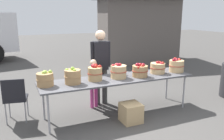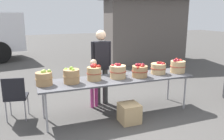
% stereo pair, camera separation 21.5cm
% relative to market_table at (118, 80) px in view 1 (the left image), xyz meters
% --- Properties ---
extents(ground_plane, '(40.00, 40.00, 0.00)m').
position_rel_market_table_xyz_m(ground_plane, '(0.00, 0.00, -0.72)').
color(ground_plane, '#474442').
extents(market_table, '(3.10, 0.76, 0.75)m').
position_rel_market_table_xyz_m(market_table, '(0.00, 0.00, 0.00)').
color(market_table, '#4C4C51').
rests_on(market_table, ground).
extents(apple_basket_green_0, '(0.31, 0.31, 0.29)m').
position_rel_market_table_xyz_m(apple_basket_green_0, '(-1.40, 0.05, 0.16)').
color(apple_basket_green_0, '#A87F51').
rests_on(apple_basket_green_0, market_table).
extents(apple_basket_green_1, '(0.31, 0.31, 0.31)m').
position_rel_market_table_xyz_m(apple_basket_green_1, '(-0.92, 0.00, 0.17)').
color(apple_basket_green_1, '#A87F51').
rests_on(apple_basket_green_1, market_table).
extents(apple_basket_red_0, '(0.29, 0.29, 0.32)m').
position_rel_market_table_xyz_m(apple_basket_red_0, '(-0.47, 0.03, 0.18)').
color(apple_basket_red_0, tan).
rests_on(apple_basket_red_0, market_table).
extents(apple_basket_red_1, '(0.33, 0.33, 0.30)m').
position_rel_market_table_xyz_m(apple_basket_red_1, '(0.01, 0.01, 0.17)').
color(apple_basket_red_1, tan).
rests_on(apple_basket_red_1, market_table).
extents(apple_basket_red_2, '(0.33, 0.33, 0.28)m').
position_rel_market_table_xyz_m(apple_basket_red_2, '(0.46, -0.07, 0.16)').
color(apple_basket_red_2, '#A87F51').
rests_on(apple_basket_red_2, market_table).
extents(apple_basket_red_3, '(0.33, 0.33, 0.27)m').
position_rel_market_table_xyz_m(apple_basket_red_3, '(0.95, 0.02, 0.16)').
color(apple_basket_red_3, tan).
rests_on(apple_basket_red_3, market_table).
extents(apple_basket_red_4, '(0.33, 0.33, 0.31)m').
position_rel_market_table_xyz_m(apple_basket_red_4, '(1.40, -0.04, 0.17)').
color(apple_basket_red_4, tan).
rests_on(apple_basket_red_4, market_table).
extents(vendor_adult, '(0.44, 0.26, 1.66)m').
position_rel_market_table_xyz_m(vendor_adult, '(-0.13, 0.63, 0.26)').
color(vendor_adult, '#3F3F3F').
rests_on(vendor_adult, ground).
extents(child_customer, '(0.27, 0.20, 1.07)m').
position_rel_market_table_xyz_m(child_customer, '(-0.34, 0.50, -0.09)').
color(child_customer, '#CC3F8C').
rests_on(child_customer, ground).
extents(food_kiosk, '(3.99, 3.52, 2.74)m').
position_rel_market_table_xyz_m(food_kiosk, '(3.19, 4.95, 0.67)').
color(food_kiosk, '#59514C').
rests_on(food_kiosk, ground).
extents(folding_chair, '(0.47, 0.47, 0.86)m').
position_rel_market_table_xyz_m(folding_chair, '(-1.92, 0.42, -0.21)').
color(folding_chair, black).
rests_on(folding_chair, ground).
extents(produce_crate, '(0.36, 0.36, 0.36)m').
position_rel_market_table_xyz_m(produce_crate, '(0.06, -0.45, -0.53)').
color(produce_crate, tan).
rests_on(produce_crate, ground).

